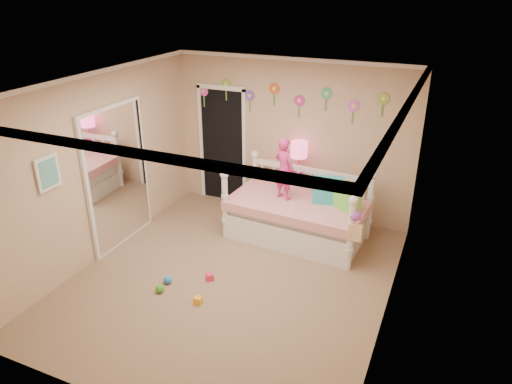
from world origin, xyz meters
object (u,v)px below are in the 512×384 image
at_px(child, 284,169).
at_px(table_lamp, 299,154).
at_px(daybed, 297,205).
at_px(nightstand, 297,197).

bearing_deg(child, table_lamp, -69.84).
distance_m(daybed, nightstand, 0.72).
bearing_deg(table_lamp, nightstand, 82.87).
relative_size(daybed, child, 2.17).
relative_size(child, table_lamp, 1.60).
height_order(daybed, table_lamp, table_lamp).
bearing_deg(nightstand, daybed, -73.10).
distance_m(daybed, child, 0.59).
height_order(daybed, nightstand, daybed).
xyz_separation_m(nightstand, table_lamp, (-0.00, -0.00, 0.76)).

